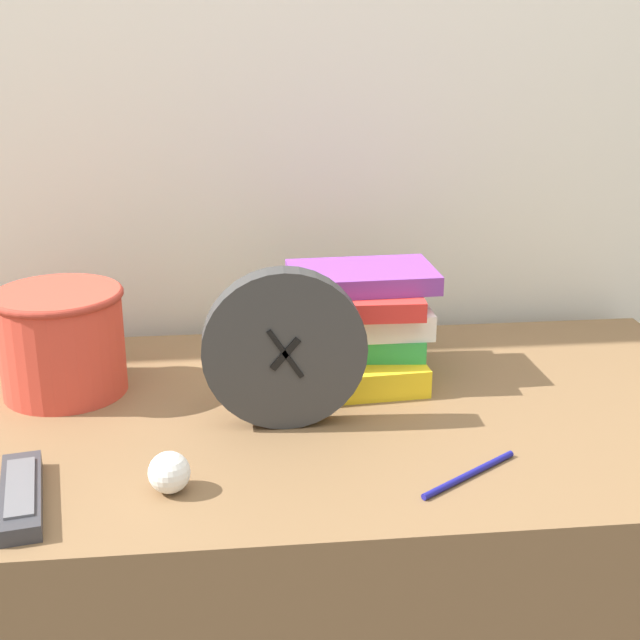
{
  "coord_description": "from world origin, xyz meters",
  "views": [
    {
      "loc": [
        -0.04,
        -0.79,
        1.26
      ],
      "look_at": [
        0.08,
        0.36,
        0.85
      ],
      "focal_mm": 50.0,
      "sensor_mm": 36.0,
      "label": 1
    }
  ],
  "objects": [
    {
      "name": "wall_back",
      "position": [
        0.0,
        0.71,
        1.2
      ],
      "size": [
        6.0,
        0.04,
        2.4
      ],
      "color": "silver",
      "rests_on": "ground_plane"
    },
    {
      "name": "desk",
      "position": [
        0.0,
        0.32,
        0.36
      ],
      "size": [
        1.36,
        0.64,
        0.73
      ],
      "color": "brown",
      "rests_on": "ground_plane"
    },
    {
      "name": "desk_clock",
      "position": [
        0.03,
        0.28,
        0.84
      ],
      "size": [
        0.22,
        0.04,
        0.22
      ],
      "color": "#333333",
      "rests_on": "desk"
    },
    {
      "name": "book_stack",
      "position": [
        0.15,
        0.44,
        0.81
      ],
      "size": [
        0.23,
        0.21,
        0.17
      ],
      "color": "yellow",
      "rests_on": "desk"
    },
    {
      "name": "basket",
      "position": [
        -0.28,
        0.43,
        0.81
      ],
      "size": [
        0.18,
        0.18,
        0.15
      ],
      "color": "#C63D2D",
      "rests_on": "desk"
    },
    {
      "name": "tv_remote",
      "position": [
        -0.28,
        0.11,
        0.74
      ],
      "size": [
        0.08,
        0.18,
        0.02
      ],
      "color": "#333338",
      "rests_on": "desk"
    },
    {
      "name": "crumpled_paper_ball",
      "position": [
        -0.12,
        0.12,
        0.75
      ],
      "size": [
        0.05,
        0.05,
        0.05
      ],
      "color": "white",
      "rests_on": "desk"
    },
    {
      "name": "pen",
      "position": [
        0.24,
        0.12,
        0.73
      ],
      "size": [
        0.14,
        0.1,
        0.01
      ],
      "color": "navy",
      "rests_on": "desk"
    }
  ]
}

